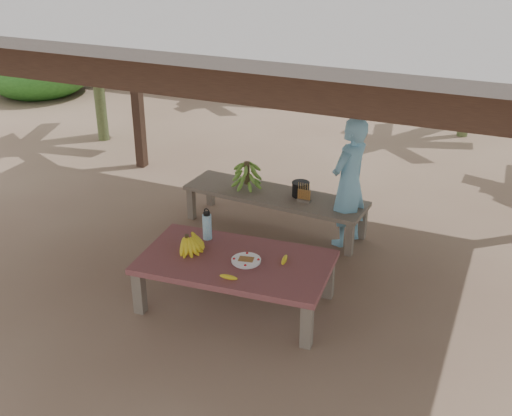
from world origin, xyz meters
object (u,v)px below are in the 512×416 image
at_px(bench, 275,198).
at_px(water_flask, 207,226).
at_px(plate, 246,261).
at_px(cooking_pot, 301,189).
at_px(work_table, 235,265).
at_px(woman, 349,183).
at_px(ripe_banana_bunch, 187,242).

height_order(bench, water_flask, water_flask).
height_order(plate, cooking_pot, cooking_pot).
height_order(work_table, woman, woman).
distance_m(work_table, woman, 1.81).
xyz_separation_m(bench, ripe_banana_bunch, (-0.23, -1.70, 0.20)).
distance_m(ripe_banana_bunch, cooking_pot, 1.85).
height_order(bench, woman, woman).
xyz_separation_m(bench, cooking_pot, (0.30, 0.06, 0.14)).
xyz_separation_m(bench, plate, (0.39, -1.69, 0.12)).
xyz_separation_m(work_table, ripe_banana_bunch, (-0.50, -0.03, 0.16)).
bearing_deg(plate, water_flask, 153.02).
height_order(ripe_banana_bunch, cooking_pot, ripe_banana_bunch).
xyz_separation_m(ripe_banana_bunch, water_flask, (0.06, 0.30, 0.05)).
relative_size(plate, cooking_pot, 1.41).
bearing_deg(water_flask, ripe_banana_bunch, -101.98).
bearing_deg(work_table, cooking_pot, 84.53).
distance_m(cooking_pot, woman, 0.63).
relative_size(bench, water_flask, 6.65).
bearing_deg(water_flask, bench, 83.20).
relative_size(water_flask, woman, 0.23).
bearing_deg(bench, woman, 3.43).
xyz_separation_m(water_flask, woman, (1.06, 1.40, 0.10)).
relative_size(work_table, bench, 0.84).
bearing_deg(woman, cooking_pot, -77.13).
xyz_separation_m(ripe_banana_bunch, cooking_pot, (0.53, 1.77, -0.06)).
xyz_separation_m(work_table, woman, (0.62, 1.68, 0.31)).
height_order(bench, cooking_pot, cooking_pot).
distance_m(ripe_banana_bunch, water_flask, 0.31).
height_order(cooking_pot, woman, woman).
bearing_deg(woman, bench, -71.04).
xyz_separation_m(plate, woman, (0.50, 1.68, 0.23)).
relative_size(work_table, woman, 1.26).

